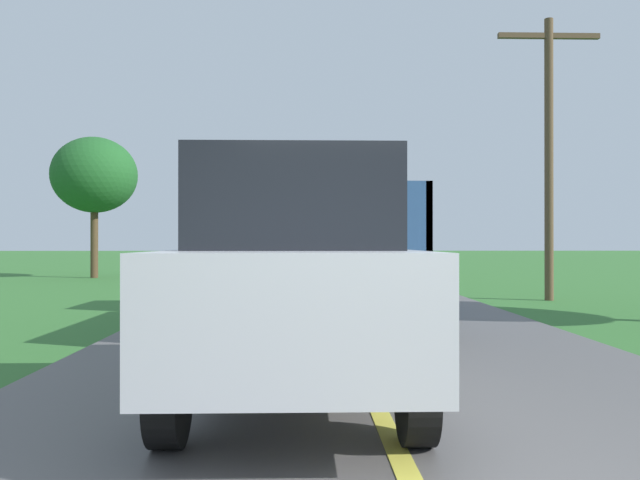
# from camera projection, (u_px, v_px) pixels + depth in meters

# --- Properties ---
(banana_truck_near) EXTENTS (2.38, 5.82, 2.80)m
(banana_truck_near) POSITION_uv_depth(u_px,v_px,m) (325.00, 236.00, 11.27)
(banana_truck_near) COLOR #2D2D30
(banana_truck_near) RESTS_ON road_surface
(banana_truck_far) EXTENTS (2.38, 5.81, 2.80)m
(banana_truck_far) POSITION_uv_depth(u_px,v_px,m) (314.00, 239.00, 26.20)
(banana_truck_far) COLOR #2D2D30
(banana_truck_far) RESTS_ON road_surface
(utility_pole_roadside) EXTENTS (2.38, 0.20, 6.56)m
(utility_pole_roadside) POSITION_uv_depth(u_px,v_px,m) (549.00, 145.00, 14.87)
(utility_pole_roadside) COLOR brown
(utility_pole_roadside) RESTS_ON ground
(roadside_tree_near_left) EXTENTS (3.19, 3.19, 5.35)m
(roadside_tree_near_left) POSITION_uv_depth(u_px,v_px,m) (94.00, 175.00, 24.29)
(roadside_tree_near_left) COLOR #4C3823
(roadside_tree_near_left) RESTS_ON ground
(following_car) EXTENTS (1.74, 4.10, 1.92)m
(following_car) POSITION_uv_depth(u_px,v_px,m) (295.00, 277.00, 5.20)
(following_car) COLOR #B7BABF
(following_car) RESTS_ON road_surface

